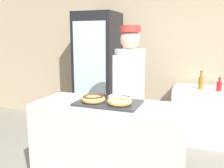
% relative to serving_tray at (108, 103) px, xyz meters
% --- Properties ---
extents(wall_back, '(8.00, 0.06, 2.70)m').
position_rel_serving_tray_xyz_m(wall_back, '(0.00, 2.13, 0.39)').
color(wall_back, tan).
rests_on(wall_back, ground_plane).
extents(display_counter, '(1.46, 0.61, 0.95)m').
position_rel_serving_tray_xyz_m(display_counter, '(0.00, 0.00, -0.49)').
color(display_counter, beige).
rests_on(display_counter, ground_plane).
extents(serving_tray, '(0.61, 0.40, 0.02)m').
position_rel_serving_tray_xyz_m(serving_tray, '(0.00, 0.00, 0.00)').
color(serving_tray, '#2D2D33').
rests_on(serving_tray, display_counter).
extents(donut_chocolate_glaze, '(0.23, 0.23, 0.06)m').
position_rel_serving_tray_xyz_m(donut_chocolate_glaze, '(-0.13, -0.06, 0.05)').
color(donut_chocolate_glaze, tan).
rests_on(donut_chocolate_glaze, serving_tray).
extents(donut_light_glaze, '(0.23, 0.23, 0.06)m').
position_rel_serving_tray_xyz_m(donut_light_glaze, '(0.13, -0.06, 0.05)').
color(donut_light_glaze, tan).
rests_on(donut_light_glaze, serving_tray).
extents(donut_mini_center, '(0.11, 0.11, 0.03)m').
position_rel_serving_tray_xyz_m(donut_mini_center, '(0.00, 0.13, 0.03)').
color(donut_mini_center, tan).
rests_on(donut_mini_center, serving_tray).
extents(brownie_back_left, '(0.08, 0.08, 0.03)m').
position_rel_serving_tray_xyz_m(brownie_back_left, '(-0.12, 0.13, 0.03)').
color(brownie_back_left, black).
rests_on(brownie_back_left, serving_tray).
extents(brownie_back_right, '(0.08, 0.08, 0.03)m').
position_rel_serving_tray_xyz_m(brownie_back_right, '(0.12, 0.13, 0.03)').
color(brownie_back_right, black).
rests_on(brownie_back_right, serving_tray).
extents(baker_person, '(0.35, 0.35, 1.72)m').
position_rel_serving_tray_xyz_m(baker_person, '(0.04, 0.57, -0.05)').
color(baker_person, '#4C4C51').
rests_on(baker_person, ground_plane).
extents(beverage_fridge, '(0.68, 0.68, 1.99)m').
position_rel_serving_tray_xyz_m(beverage_fridge, '(-0.87, 1.73, 0.03)').
color(beverage_fridge, black).
rests_on(beverage_fridge, ground_plane).
extents(chest_freezer, '(1.02, 0.60, 0.84)m').
position_rel_serving_tray_xyz_m(chest_freezer, '(0.93, 1.74, -0.54)').
color(chest_freezer, silver).
rests_on(chest_freezer, ground_plane).
extents(bottle_red, '(0.07, 0.07, 0.19)m').
position_rel_serving_tray_xyz_m(bottle_red, '(1.06, 1.57, -0.05)').
color(bottle_red, red).
rests_on(bottle_red, chest_freezer).
extents(bottle_amber, '(0.07, 0.07, 0.27)m').
position_rel_serving_tray_xyz_m(bottle_amber, '(0.81, 1.61, -0.02)').
color(bottle_amber, '#99661E').
rests_on(bottle_amber, chest_freezer).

